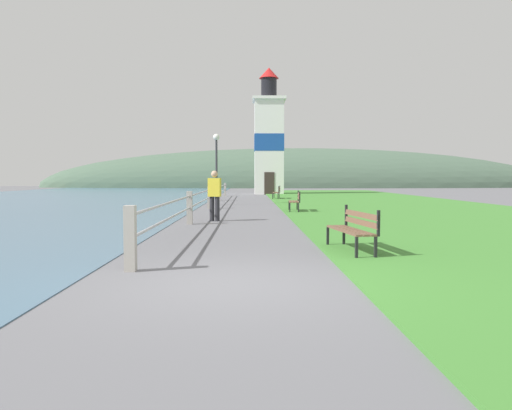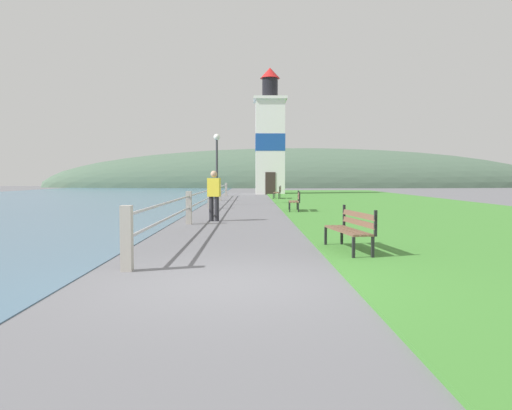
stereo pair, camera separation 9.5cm
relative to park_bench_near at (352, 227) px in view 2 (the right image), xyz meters
name	(u,v)px [view 2 (the right image)]	position (x,y,z in m)	size (l,w,h in m)	color
ground_plane	(227,284)	(-2.40, -2.89, -0.54)	(160.00, 160.00, 0.00)	slate
grass_verge	(387,205)	(5.39, 17.02, -0.51)	(12.00, 59.75, 0.06)	#428433
seawall_railing	(209,195)	(-4.09, 14.53, 0.11)	(0.18, 33.04, 1.09)	#A8A399
park_bench_near	(352,227)	(0.00, 0.00, 0.00)	(0.72, 1.94, 0.94)	brown
park_bench_midway	(296,200)	(-0.06, 11.96, 0.00)	(0.56, 1.64, 0.94)	brown
park_bench_far	(278,192)	(-0.14, 24.91, 0.00)	(0.66, 1.84, 0.94)	brown
lighthouse	(270,140)	(-0.31, 35.63, 4.40)	(2.99, 2.99, 11.46)	white
person_strolling	(214,194)	(-3.35, 7.50, 0.43)	(0.47, 0.32, 1.78)	#28282D
lamp_post	(217,156)	(-3.94, 17.81, 2.20)	(0.36, 0.36, 3.96)	#333338
distant_hillside	(300,187)	(5.60, 66.94, -0.54)	(80.00, 16.00, 12.00)	#4C6651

